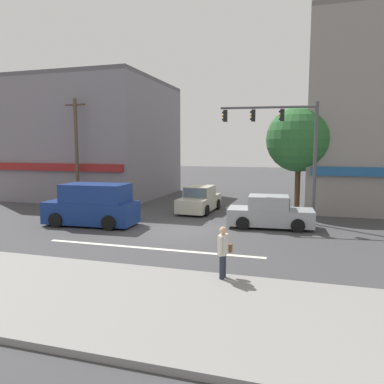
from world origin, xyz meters
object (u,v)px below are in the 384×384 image
object	(u,v)px
sedan_approaching_near	(270,213)
pedestrian_foreground_with_bag	(223,251)
traffic_light_mast	(289,140)
van_parked_curbside	(93,206)
utility_pole_near_left	(77,152)
street_tree	(299,140)
sedan_crossing_leftbound	(199,200)

from	to	relation	value
sedan_approaching_near	pedestrian_foreground_with_bag	size ratio (longest dim) A/B	2.52
traffic_light_mast	van_parked_curbside	xyz separation A→B (m)	(-9.38, -3.38, -3.30)
utility_pole_near_left	pedestrian_foreground_with_bag	bearing A→B (deg)	-42.05
street_tree	sedan_approaching_near	distance (m)	6.26
street_tree	pedestrian_foreground_with_bag	bearing A→B (deg)	-97.72
utility_pole_near_left	pedestrian_foreground_with_bag	size ratio (longest dim) A/B	4.21
utility_pole_near_left	van_parked_curbside	size ratio (longest dim) A/B	1.50
street_tree	sedan_approaching_near	size ratio (longest dim) A/B	1.51
traffic_light_mast	sedan_approaching_near	distance (m)	3.90
street_tree	pedestrian_foreground_with_bag	world-z (taller)	street_tree
sedan_crossing_leftbound	pedestrian_foreground_with_bag	distance (m)	12.27
street_tree	utility_pole_near_left	bearing A→B (deg)	-170.86
street_tree	van_parked_curbside	bearing A→B (deg)	-144.61
street_tree	sedan_crossing_leftbound	size ratio (longest dim) A/B	1.53
sedan_approaching_near	pedestrian_foreground_with_bag	bearing A→B (deg)	-94.22
pedestrian_foreground_with_bag	traffic_light_mast	bearing A→B (deg)	81.89
utility_pole_near_left	van_parked_curbside	distance (m)	6.75
traffic_light_mast	sedan_crossing_leftbound	bearing A→B (deg)	158.28
street_tree	traffic_light_mast	distance (m)	3.61
sedan_crossing_leftbound	pedestrian_foreground_with_bag	world-z (taller)	pedestrian_foreground_with_bag
traffic_light_mast	sedan_approaching_near	world-z (taller)	traffic_light_mast
van_parked_curbside	sedan_approaching_near	distance (m)	8.87
van_parked_curbside	sedan_crossing_leftbound	size ratio (longest dim) A/B	1.13
utility_pole_near_left	sedan_approaching_near	world-z (taller)	utility_pole_near_left
street_tree	pedestrian_foreground_with_bag	xyz separation A→B (m)	(-1.77, -13.08, -3.44)
street_tree	van_parked_curbside	world-z (taller)	street_tree
sedan_approaching_near	street_tree	bearing A→B (deg)	76.63
utility_pole_near_left	traffic_light_mast	xyz separation A→B (m)	(13.39, -1.37, 0.64)
van_parked_curbside	sedan_approaching_near	size ratio (longest dim) A/B	1.11
street_tree	utility_pole_near_left	world-z (taller)	utility_pole_near_left
van_parked_curbside	pedestrian_foreground_with_bag	bearing A→B (deg)	-37.28
traffic_light_mast	pedestrian_foreground_with_bag	distance (m)	10.15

